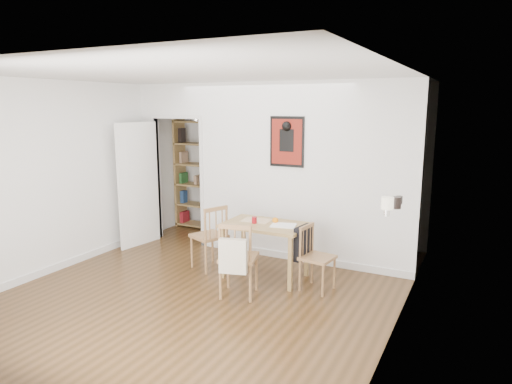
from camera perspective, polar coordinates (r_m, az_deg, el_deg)
The scene contains 15 objects.
ground at distance 5.97m, azimuth -5.11°, elevation -11.52°, with size 5.20×5.20×0.00m, color #4F3319.
room_shell at distance 6.72m, azimuth 1.51°, elevation 2.55°, with size 5.20×5.20×5.20m.
dining_table at distance 6.01m, azimuth 1.16°, elevation -4.79°, with size 1.08×0.69×0.74m.
chair_left at distance 6.42m, azimuth -5.90°, elevation -5.57°, with size 0.60×0.60×0.92m.
chair_right at distance 5.72m, azimuth 7.53°, elevation -8.06°, with size 0.51×0.46×0.82m.
chair_front at distance 5.49m, azimuth -2.21°, elevation -8.24°, with size 0.57×0.61×0.93m.
bookshelf at distance 8.52m, azimuth -7.32°, elevation 2.14°, with size 0.85×0.34×2.01m.
fireplace at distance 5.25m, azimuth 16.97°, elevation -7.99°, with size 0.45×1.25×1.16m.
red_glass at distance 6.00m, azimuth -0.21°, elevation -3.51°, with size 0.07×0.07×0.09m, color maroon.
orange_fruit at distance 6.00m, azimuth 2.43°, elevation -3.56°, with size 0.08×0.08×0.08m, color orange.
placemat at distance 6.15m, azimuth 0.03°, elevation -3.56°, with size 0.37×0.28×0.00m, color beige.
notebook at distance 5.88m, azimuth 3.46°, elevation -4.19°, with size 0.31×0.23×0.02m, color white.
mantel_lamp at distance 4.78m, azimuth 16.10°, elevation -1.49°, with size 0.12×0.12×0.19m.
ceramic_jar_a at distance 5.17m, azimuth 17.13°, elevation -1.29°, with size 0.11×0.11×0.13m, color black.
ceramic_jar_b at distance 5.42m, azimuth 17.47°, elevation -0.95°, with size 0.07×0.07×0.09m, color black.
Camera 1 is at (2.96, -4.67, 2.26)m, focal length 32.00 mm.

